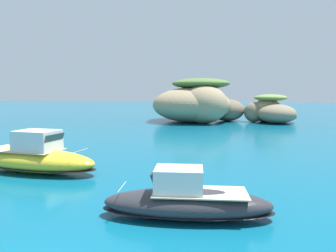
{
  "coord_description": "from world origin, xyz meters",
  "views": [
    {
      "loc": [
        6.62,
        -7.72,
        6.18
      ],
      "look_at": [
        0.12,
        23.76,
        2.71
      ],
      "focal_mm": 32.97,
      "sensor_mm": 36.0,
      "label": 1
    }
  ],
  "objects_px": {
    "islet_large": "(195,104)",
    "motorboat_charcoal": "(186,201)",
    "motorboat_yellow": "(33,158)",
    "islet_small": "(271,112)"
  },
  "relations": [
    {
      "from": "islet_large",
      "to": "motorboat_charcoal",
      "type": "height_order",
      "value": "islet_large"
    },
    {
      "from": "islet_large",
      "to": "motorboat_charcoal",
      "type": "relative_size",
      "value": 2.84
    },
    {
      "from": "islet_large",
      "to": "motorboat_charcoal",
      "type": "bearing_deg",
      "value": -83.78
    },
    {
      "from": "motorboat_yellow",
      "to": "motorboat_charcoal",
      "type": "bearing_deg",
      "value": -26.29
    },
    {
      "from": "islet_large",
      "to": "islet_small",
      "type": "xyz_separation_m",
      "value": [
        15.8,
        1.8,
        -1.6
      ]
    },
    {
      "from": "islet_small",
      "to": "motorboat_yellow",
      "type": "xyz_separation_m",
      "value": [
        -23.34,
        -46.09,
        -1.11
      ]
    },
    {
      "from": "motorboat_yellow",
      "to": "motorboat_charcoal",
      "type": "distance_m",
      "value": 14.58
    },
    {
      "from": "islet_large",
      "to": "motorboat_yellow",
      "type": "distance_m",
      "value": 45.01
    },
    {
      "from": "islet_small",
      "to": "motorboat_charcoal",
      "type": "distance_m",
      "value": 53.56
    },
    {
      "from": "motorboat_yellow",
      "to": "motorboat_charcoal",
      "type": "xyz_separation_m",
      "value": [
        13.07,
        -6.46,
        -0.26
      ]
    }
  ]
}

